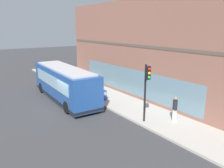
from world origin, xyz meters
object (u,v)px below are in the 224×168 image
(city_bus_nearside, at_px, (64,84))
(pedestrian_near_hydrant, at_px, (79,77))
(fire_hydrant, at_px, (101,91))
(pedestrian_by_light_pole, at_px, (100,82))
(pedestrian_walking_along_curb, at_px, (175,107))
(traffic_light_near_corner, at_px, (147,83))
(newspaper_vending_box, at_px, (104,95))
(pedestrian_near_building_entrance, at_px, (89,83))

(city_bus_nearside, bearing_deg, pedestrian_near_hydrant, 46.17)
(fire_hydrant, xyz_separation_m, pedestrian_by_light_pole, (0.88, 1.57, 0.53))
(fire_hydrant, height_order, pedestrian_walking_along_curb, pedestrian_walking_along_curb)
(traffic_light_near_corner, bearing_deg, newspaper_vending_box, 87.27)
(pedestrian_near_hydrant, bearing_deg, newspaper_vending_box, -94.20)
(pedestrian_near_hydrant, bearing_deg, pedestrian_walking_along_curb, -85.50)
(traffic_light_near_corner, bearing_deg, city_bus_nearside, 105.91)
(pedestrian_near_building_entrance, bearing_deg, pedestrian_by_light_pole, 0.53)
(pedestrian_near_hydrant, distance_m, pedestrian_by_light_pole, 2.88)
(fire_hydrant, bearing_deg, pedestrian_walking_along_curb, -85.05)
(pedestrian_by_light_pole, height_order, newspaper_vending_box, pedestrian_by_light_pole)
(pedestrian_walking_along_curb, relative_size, newspaper_vending_box, 2.01)
(pedestrian_near_hydrant, bearing_deg, pedestrian_by_light_pole, -66.59)
(fire_hydrant, relative_size, pedestrian_by_light_pole, 0.47)
(pedestrian_near_building_entrance, height_order, pedestrian_by_light_pole, pedestrian_near_building_entrance)
(fire_hydrant, xyz_separation_m, pedestrian_near_building_entrance, (-0.48, 1.56, 0.57))
(pedestrian_by_light_pole, distance_m, newspaper_vending_box, 3.51)
(pedestrian_near_building_entrance, xyz_separation_m, newspaper_vending_box, (-0.21, -3.10, -0.48))
(pedestrian_near_building_entrance, bearing_deg, pedestrian_walking_along_curb, -83.11)
(newspaper_vending_box, bearing_deg, fire_hydrant, 66.04)
(newspaper_vending_box, bearing_deg, pedestrian_near_building_entrance, 86.15)
(pedestrian_walking_along_curb, bearing_deg, fire_hydrant, 94.95)
(traffic_light_near_corner, relative_size, pedestrian_near_hydrant, 2.22)
(pedestrian_by_light_pole, xyz_separation_m, newspaper_vending_box, (-1.57, -3.11, -0.43))
(city_bus_nearside, xyz_separation_m, pedestrian_walking_along_curb, (4.06, -9.45, -0.36))
(city_bus_nearside, relative_size, newspaper_vending_box, 11.27)
(pedestrian_near_building_entrance, xyz_separation_m, pedestrian_by_light_pole, (1.36, 0.01, -0.05))
(fire_hydrant, distance_m, pedestrian_walking_along_curb, 8.49)
(city_bus_nearside, distance_m, newspaper_vending_box, 3.80)
(pedestrian_near_hydrant, bearing_deg, pedestrian_near_building_entrance, -94.60)
(fire_hydrant, relative_size, pedestrian_walking_along_curb, 0.41)
(pedestrian_near_building_entrance, xyz_separation_m, pedestrian_near_hydrant, (0.21, 2.65, 0.13))
(pedestrian_near_hydrant, height_order, pedestrian_by_light_pole, pedestrian_near_hydrant)
(city_bus_nearside, distance_m, traffic_light_near_corner, 8.75)
(traffic_light_near_corner, distance_m, pedestrian_walking_along_curb, 2.70)
(city_bus_nearside, relative_size, pedestrian_by_light_pole, 6.50)
(traffic_light_near_corner, distance_m, fire_hydrant, 7.76)
(pedestrian_walking_along_curb, distance_m, pedestrian_near_hydrant, 12.68)
(traffic_light_near_corner, bearing_deg, pedestrian_by_light_pole, 78.27)
(traffic_light_near_corner, bearing_deg, fire_hydrant, 82.50)
(pedestrian_near_hydrant, bearing_deg, city_bus_nearside, -133.83)
(newspaper_vending_box, bearing_deg, traffic_light_near_corner, -92.73)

